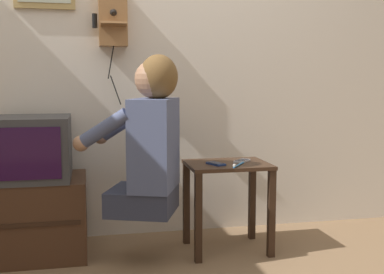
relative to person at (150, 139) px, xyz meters
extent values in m
cube|color=beige|center=(-0.02, 0.58, 0.55)|extent=(6.80, 0.05, 2.55)
cube|color=#382316|center=(0.49, 0.12, -0.18)|extent=(0.49, 0.39, 0.02)
cube|color=black|center=(0.27, -0.05, -0.46)|extent=(0.04, 0.04, 0.52)
cube|color=black|center=(0.71, -0.05, -0.46)|extent=(0.04, 0.04, 0.52)
cube|color=black|center=(0.27, 0.29, -0.46)|extent=(0.04, 0.04, 0.52)
cube|color=black|center=(0.71, 0.29, -0.46)|extent=(0.04, 0.04, 0.52)
cube|color=#2D3347|center=(-0.04, 0.02, -0.35)|extent=(0.46, 0.46, 0.14)
cube|color=#4C567A|center=(0.02, -0.01, -0.03)|extent=(0.34, 0.43, 0.51)
sphere|color=#A37556|center=(0.02, -0.01, 0.33)|extent=(0.21, 0.21, 0.21)
ellipsoid|color=brown|center=(0.05, -0.02, 0.35)|extent=(0.28, 0.29, 0.25)
cylinder|color=#4C567A|center=(-0.26, -0.07, 0.07)|extent=(0.31, 0.18, 0.23)
cylinder|color=#4C567A|center=(-0.14, 0.23, 0.07)|extent=(0.31, 0.18, 0.23)
sphere|color=#A37556|center=(-0.38, -0.03, -0.01)|extent=(0.09, 0.09, 0.09)
sphere|color=#A37556|center=(-0.26, 0.27, -0.01)|extent=(0.09, 0.09, 0.09)
cube|color=#422819|center=(-0.66, 0.27, -0.49)|extent=(0.61, 0.50, 0.47)
cube|color=black|center=(-0.66, 0.02, -0.46)|extent=(0.54, 0.01, 0.02)
cube|color=#38383A|center=(-0.67, 0.26, -0.07)|extent=(0.45, 0.48, 0.37)
cube|color=#280F33|center=(-0.67, 0.01, -0.07)|extent=(0.37, 0.01, 0.29)
cube|color=olive|center=(-0.17, 0.50, 0.72)|extent=(0.18, 0.11, 0.35)
cube|color=olive|center=(-0.17, 0.42, 0.68)|extent=(0.16, 0.07, 0.03)
cone|color=black|center=(-0.17, 0.40, 0.75)|extent=(0.04, 0.05, 0.04)
cylinder|color=black|center=(-0.28, 0.50, 0.70)|extent=(0.03, 0.03, 0.09)
cylinder|color=black|center=(-0.18, 0.49, 0.45)|extent=(0.04, 0.04, 0.22)
cylinder|color=black|center=(-0.16, 0.49, 0.27)|extent=(0.07, 0.06, 0.19)
cube|color=navy|center=(0.40, 0.07, -0.17)|extent=(0.10, 0.14, 0.01)
cube|color=black|center=(0.40, 0.07, -0.16)|extent=(0.08, 0.11, 0.00)
cube|color=silver|center=(0.59, 0.14, -0.17)|extent=(0.13, 0.13, 0.01)
cube|color=black|center=(0.59, 0.14, -0.16)|extent=(0.10, 0.11, 0.00)
cylinder|color=#338CD8|center=(0.53, 0.01, -0.17)|extent=(0.12, 0.16, 0.01)
cube|color=white|center=(0.48, -0.06, -0.16)|extent=(0.02, 0.03, 0.01)
camera|label=1|loc=(-0.33, -2.67, 0.32)|focal=45.00mm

